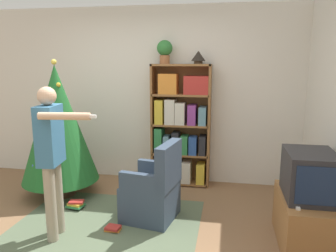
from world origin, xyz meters
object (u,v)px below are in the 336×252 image
object	(u,v)px
christmas_tree	(58,124)
armchair	(154,192)
potted_plant	(165,50)
table_lamp	(198,56)
bookshelf	(181,127)
television	(310,175)
standing_person	(52,151)

from	to	relation	value
christmas_tree	armchair	xyz separation A→B (m)	(1.40, -0.46, -0.66)
christmas_tree	armchair	size ratio (longest dim) A/B	1.99
potted_plant	table_lamp	world-z (taller)	potted_plant
bookshelf	television	size ratio (longest dim) A/B	2.96
television	christmas_tree	size ratio (longest dim) A/B	0.33
bookshelf	table_lamp	xyz separation A→B (m)	(0.24, 0.01, 1.01)
television	potted_plant	xyz separation A→B (m)	(-1.70, 1.45, 1.22)
television	standing_person	xyz separation A→B (m)	(-2.51, -0.29, 0.19)
bookshelf	christmas_tree	world-z (taller)	christmas_tree
potted_plant	table_lamp	xyz separation A→B (m)	(0.48, 0.00, -0.09)
table_lamp	armchair	bearing A→B (deg)	-108.07
television	table_lamp	world-z (taller)	table_lamp
armchair	table_lamp	world-z (taller)	table_lamp
bookshelf	armchair	size ratio (longest dim) A/B	1.92
armchair	table_lamp	distance (m)	1.98
potted_plant	standing_person	bearing A→B (deg)	-115.06
television	christmas_tree	world-z (taller)	christmas_tree
armchair	potted_plant	world-z (taller)	potted_plant
christmas_tree	standing_person	bearing A→B (deg)	-64.47
christmas_tree	television	bearing A→B (deg)	-13.85
television	potted_plant	size ratio (longest dim) A/B	1.81
television	table_lamp	bearing A→B (deg)	129.99
bookshelf	armchair	distance (m)	1.29
bookshelf	television	world-z (taller)	bookshelf
standing_person	television	bearing A→B (deg)	89.95
christmas_tree	table_lamp	xyz separation A→B (m)	(1.78, 0.71, 0.88)
bookshelf	television	bearing A→B (deg)	-44.75
bookshelf	standing_person	world-z (taller)	bookshelf
christmas_tree	potted_plant	world-z (taller)	potted_plant
christmas_tree	potted_plant	bearing A→B (deg)	28.75
table_lamp	potted_plant	bearing A→B (deg)	180.00
christmas_tree	table_lamp	distance (m)	2.11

